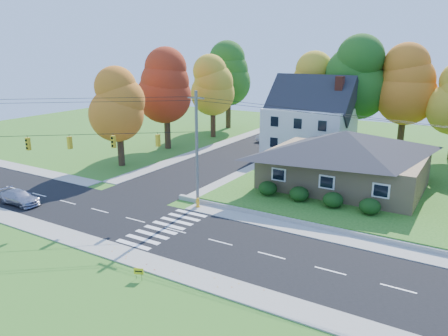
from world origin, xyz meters
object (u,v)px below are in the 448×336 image
at_px(white_car, 270,135).
at_px(fire_hydrant, 198,203).
at_px(ranch_house, 345,158).
at_px(silver_sedan, 19,197).

distance_m(white_car, fire_hydrant, 29.69).
xyz_separation_m(ranch_house, fire_hydrant, (-9.31, -11.06, -2.83)).
relative_size(ranch_house, silver_sedan, 3.45).
bearing_deg(white_car, ranch_house, -36.09).
bearing_deg(white_car, silver_sedan, -89.36).
xyz_separation_m(silver_sedan, white_car, (7.08, 36.31, 0.17)).
relative_size(silver_sedan, white_car, 0.89).
bearing_deg(silver_sedan, ranch_house, -52.16).
bearing_deg(ranch_house, fire_hydrant, -130.08).
relative_size(white_car, fire_hydrant, 5.25).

